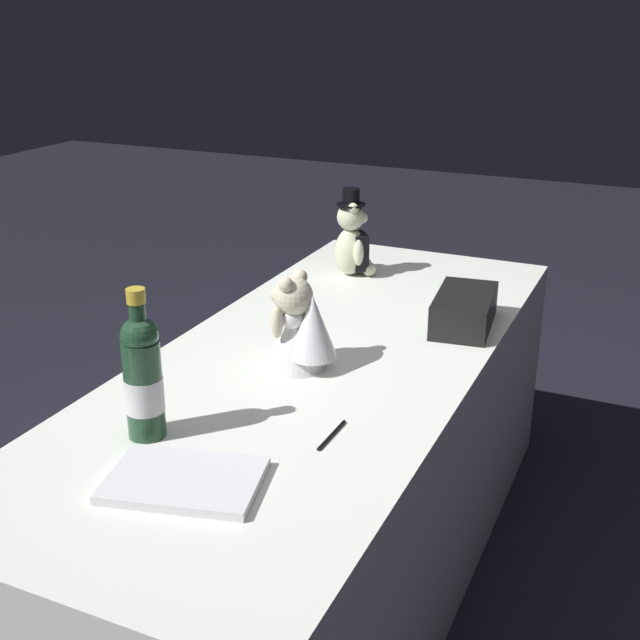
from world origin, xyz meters
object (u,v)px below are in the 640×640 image
Objects in this scene: teddy_bear_bride at (299,328)px; guestbook at (184,480)px; teddy_bear_groom at (353,241)px; signing_pen at (333,434)px; gift_case_black at (464,310)px; champagne_bottle at (143,376)px.

guestbook is at bearing 3.42° from teddy_bear_bride.
teddy_bear_groom is 1.11m from signing_pen.
teddy_bear_groom is 0.98× the size of gift_case_black.
champagne_bottle is 0.42m from signing_pen.
guestbook is at bearing 8.49° from teddy_bear_groom.
guestbook is at bearing -32.12° from signing_pen.
gift_case_black is (-0.89, 0.45, -0.09)m from champagne_bottle.
guestbook is (0.29, -0.18, 0.01)m from signing_pen.
champagne_bottle is 1.00m from gift_case_black.
teddy_bear_groom is 1.19× the size of teddy_bear_bride.
teddy_bear_bride is at bearing 169.56° from guestbook.
teddy_bear_bride is at bearing -142.80° from signing_pen.
teddy_bear_groom is at bearing -167.68° from teddy_bear_bride.
teddy_bear_bride is 0.59m from guestbook.
teddy_bear_bride reaches higher than gift_case_black.
teddy_bear_bride is 1.78× the size of signing_pen.
teddy_bear_groom is at bearing -123.22° from gift_case_black.
signing_pen is 0.46× the size of gift_case_black.
signing_pen is at bearing -6.75° from gift_case_black.
signing_pen is (1.04, 0.38, -0.11)m from teddy_bear_groom.
teddy_bear_bride is (0.75, 0.16, -0.01)m from teddy_bear_groom.
teddy_bear_bride is 0.82× the size of gift_case_black.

